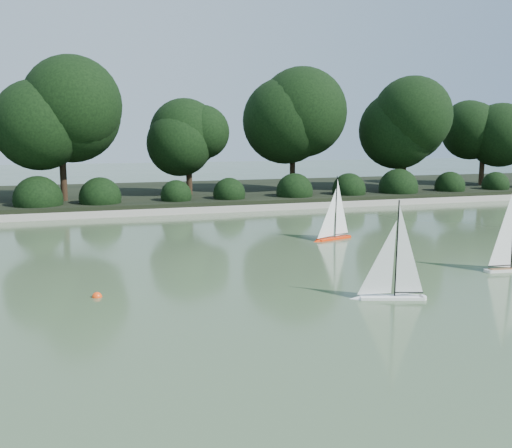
% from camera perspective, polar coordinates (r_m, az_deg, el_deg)
% --- Properties ---
extents(ground, '(80.00, 80.00, 0.00)m').
position_cam_1_polar(ground, '(8.32, 2.12, -7.22)').
color(ground, '#36472A').
rests_on(ground, ground).
extents(pond_coping, '(40.00, 0.35, 0.18)m').
position_cam_1_polar(pond_coping, '(16.88, -8.39, 1.28)').
color(pond_coping, gray).
rests_on(pond_coping, ground).
extents(far_bank, '(40.00, 8.00, 0.30)m').
position_cam_1_polar(far_bank, '(20.80, -10.23, 2.84)').
color(far_bank, black).
rests_on(far_bank, ground).
extents(tree_line, '(26.31, 3.93, 4.39)m').
position_cam_1_polar(tree_line, '(19.36, -6.13, 9.87)').
color(tree_line, black).
rests_on(tree_line, ground).
extents(shrub_hedge, '(29.10, 1.10, 1.10)m').
position_cam_1_polar(shrub_hedge, '(17.72, -8.90, 2.80)').
color(shrub_hedge, black).
rests_on(shrub_hedge, ground).
extents(sailboat_white_a, '(1.09, 0.50, 1.51)m').
position_cam_1_polar(sailboat_white_a, '(8.32, 12.87, -5.75)').
color(sailboat_white_a, white).
rests_on(sailboat_white_a, ground).
extents(sailboat_orange, '(1.09, 0.49, 1.50)m').
position_cam_1_polar(sailboat_orange, '(12.75, 7.52, -0.52)').
color(sailboat_orange, '#F93007').
rests_on(sailboat_orange, ground).
extents(race_buoy, '(0.14, 0.14, 0.14)m').
position_cam_1_polar(race_buoy, '(8.59, -15.62, -7.05)').
color(race_buoy, '#FF410D').
rests_on(race_buoy, ground).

